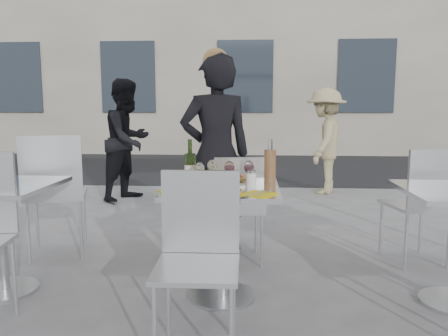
# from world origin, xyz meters

# --- Properties ---
(ground) EXTENTS (80.00, 80.00, 0.00)m
(ground) POSITION_xyz_m (0.00, 0.00, 0.00)
(ground) COLOR slate
(street_asphalt) EXTENTS (24.00, 5.00, 0.00)m
(street_asphalt) POSITION_xyz_m (0.00, 6.50, 0.00)
(street_asphalt) COLOR black
(street_asphalt) RESTS_ON ground
(main_table) EXTENTS (0.72, 0.72, 0.75)m
(main_table) POSITION_xyz_m (0.00, 0.00, 0.54)
(main_table) COLOR #B7BABF
(main_table) RESTS_ON ground
(side_table_left) EXTENTS (0.72, 0.72, 0.75)m
(side_table_left) POSITION_xyz_m (-1.50, 0.00, 0.54)
(side_table_left) COLOR #B7BABF
(side_table_left) RESTS_ON ground
(chair_far) EXTENTS (0.45, 0.46, 0.88)m
(chair_far) POSITION_xyz_m (0.09, 0.63, 0.52)
(chair_far) COLOR silver
(chair_far) RESTS_ON ground
(chair_near) EXTENTS (0.43, 0.44, 0.92)m
(chair_near) POSITION_xyz_m (-0.08, -0.58, 0.55)
(chair_near) COLOR silver
(chair_near) RESTS_ON ground
(side_chair_lfar) EXTENTS (0.59, 0.60, 1.04)m
(side_chair_lfar) POSITION_xyz_m (-1.43, 0.67, 0.61)
(side_chair_lfar) COLOR silver
(side_chair_lfar) RESTS_ON ground
(side_chair_rfar) EXTENTS (0.52, 0.53, 0.94)m
(side_chair_rfar) POSITION_xyz_m (1.53, 0.69, 0.56)
(side_chair_rfar) COLOR silver
(side_chair_rfar) RESTS_ON ground
(woman_diner) EXTENTS (0.71, 0.56, 1.70)m
(woman_diner) POSITION_xyz_m (-0.13, 1.00, 0.85)
(woman_diner) COLOR black
(woman_diner) RESTS_ON ground
(pedestrian_a) EXTENTS (0.88, 0.97, 1.62)m
(pedestrian_a) POSITION_xyz_m (-1.48, 3.02, 0.81)
(pedestrian_a) COLOR black
(pedestrian_a) RESTS_ON ground
(pedestrian_b) EXTENTS (0.86, 1.11, 1.52)m
(pedestrian_b) POSITION_xyz_m (1.24, 3.63, 0.76)
(pedestrian_b) COLOR tan
(pedestrian_b) RESTS_ON ground
(pizza_near) EXTENTS (0.32, 0.32, 0.02)m
(pizza_near) POSITION_xyz_m (-0.03, -0.19, 0.76)
(pizza_near) COLOR tan
(pizza_near) RESTS_ON main_table
(pizza_far) EXTENTS (0.32, 0.32, 0.03)m
(pizza_far) POSITION_xyz_m (0.03, 0.21, 0.77)
(pizza_far) COLOR white
(pizza_far) RESTS_ON main_table
(salad_plate) EXTENTS (0.22, 0.22, 0.09)m
(salad_plate) POSITION_xyz_m (0.04, 0.04, 0.79)
(salad_plate) COLOR white
(salad_plate) RESTS_ON main_table
(wine_bottle) EXTENTS (0.07, 0.08, 0.29)m
(wine_bottle) POSITION_xyz_m (-0.22, 0.11, 0.86)
(wine_bottle) COLOR #3C5A22
(wine_bottle) RESTS_ON main_table
(carafe) EXTENTS (0.08, 0.08, 0.29)m
(carafe) POSITION_xyz_m (0.31, 0.19, 0.87)
(carafe) COLOR tan
(carafe) RESTS_ON main_table
(sugar_shaker) EXTENTS (0.06, 0.06, 0.11)m
(sugar_shaker) POSITION_xyz_m (0.18, 0.01, 0.80)
(sugar_shaker) COLOR white
(sugar_shaker) RESTS_ON main_table
(wineglass_white_a) EXTENTS (0.07, 0.07, 0.16)m
(wineglass_white_a) POSITION_xyz_m (-0.15, -0.01, 0.86)
(wineglass_white_a) COLOR white
(wineglass_white_a) RESTS_ON main_table
(wineglass_white_b) EXTENTS (0.07, 0.07, 0.16)m
(wineglass_white_b) POSITION_xyz_m (-0.08, 0.15, 0.86)
(wineglass_white_b) COLOR white
(wineglass_white_b) RESTS_ON main_table
(wineglass_red_a) EXTENTS (0.07, 0.07, 0.16)m
(wineglass_red_a) POSITION_xyz_m (0.04, 0.07, 0.86)
(wineglass_red_a) COLOR white
(wineglass_red_a) RESTS_ON main_table
(wineglass_red_b) EXTENTS (0.07, 0.07, 0.16)m
(wineglass_red_b) POSITION_xyz_m (0.17, 0.10, 0.86)
(wineglass_red_b) COLOR white
(wineglass_red_b) RESTS_ON main_table
(napkin_left) EXTENTS (0.24, 0.24, 0.01)m
(napkin_left) POSITION_xyz_m (-0.27, -0.21, 0.75)
(napkin_left) COLOR yellow
(napkin_left) RESTS_ON main_table
(napkin_right) EXTENTS (0.25, 0.25, 0.01)m
(napkin_right) POSITION_xyz_m (0.23, -0.23, 0.75)
(napkin_right) COLOR yellow
(napkin_right) RESTS_ON main_table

